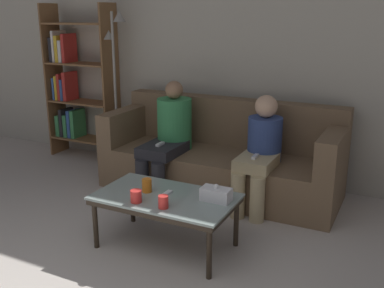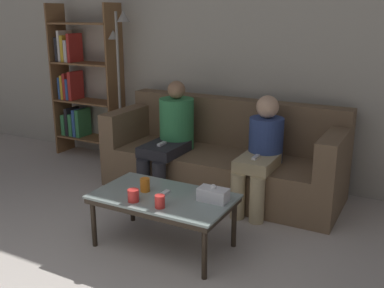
% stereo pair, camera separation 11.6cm
% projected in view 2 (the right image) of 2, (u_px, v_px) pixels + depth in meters
% --- Properties ---
extents(wall_back, '(12.00, 0.06, 2.60)m').
position_uv_depth(wall_back, '(245.00, 58.00, 4.71)').
color(wall_back, '#B7B2A3').
rests_on(wall_back, ground_plane).
extents(couch, '(2.37, 0.86, 0.91)m').
position_uv_depth(couch, '(223.00, 159.00, 4.56)').
color(couch, brown).
rests_on(couch, ground_plane).
extents(coffee_table, '(1.06, 0.61, 0.43)m').
position_uv_depth(coffee_table, '(163.00, 200.00, 3.42)').
color(coffee_table, '#8C9E99').
rests_on(coffee_table, ground_plane).
extents(cup_near_left, '(0.08, 0.08, 0.09)m').
position_uv_depth(cup_near_left, '(133.00, 195.00, 3.28)').
color(cup_near_left, red).
rests_on(cup_near_left, coffee_table).
extents(cup_near_right, '(0.08, 0.08, 0.11)m').
position_uv_depth(cup_near_right, '(145.00, 185.00, 3.47)').
color(cup_near_right, orange).
rests_on(cup_near_right, coffee_table).
extents(cup_far_center, '(0.07, 0.07, 0.09)m').
position_uv_depth(cup_far_center, '(160.00, 201.00, 3.18)').
color(cup_far_center, red).
rests_on(cup_far_center, coffee_table).
extents(tissue_box, '(0.22, 0.12, 0.13)m').
position_uv_depth(tissue_box, '(213.00, 195.00, 3.29)').
color(tissue_box, white).
rests_on(tissue_box, coffee_table).
extents(game_remote, '(0.04, 0.15, 0.02)m').
position_uv_depth(game_remote, '(163.00, 194.00, 3.40)').
color(game_remote, white).
rests_on(game_remote, coffee_table).
extents(bookshelf, '(0.90, 0.32, 1.87)m').
position_uv_depth(bookshelf, '(80.00, 86.00, 5.58)').
color(bookshelf, brown).
rests_on(bookshelf, ground_plane).
extents(standing_lamp, '(0.31, 0.26, 1.78)m').
position_uv_depth(standing_lamp, '(120.00, 74.00, 5.06)').
color(standing_lamp, gray).
rests_on(standing_lamp, ground_plane).
extents(seated_person_left_end, '(0.35, 0.73, 1.11)m').
position_uv_depth(seated_person_left_end, '(171.00, 134.00, 4.51)').
color(seated_person_left_end, '#28282D').
rests_on(seated_person_left_end, ground_plane).
extents(seated_person_mid_left, '(0.32, 0.66, 1.04)m').
position_uv_depth(seated_person_mid_left, '(261.00, 150.00, 4.08)').
color(seated_person_mid_left, tan).
rests_on(seated_person_mid_left, ground_plane).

